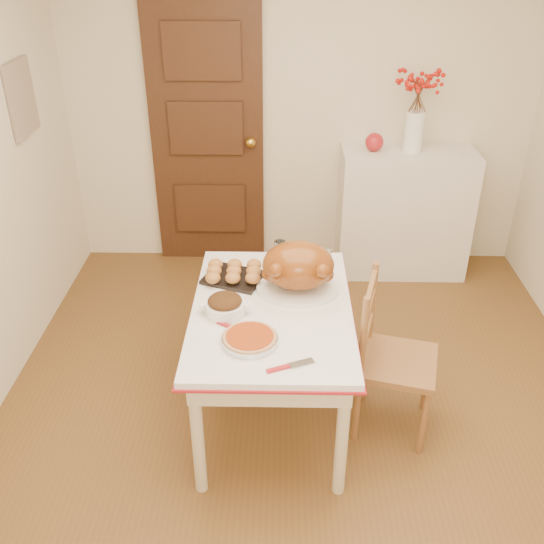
{
  "coord_description": "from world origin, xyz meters",
  "views": [
    {
      "loc": [
        -0.12,
        -2.53,
        2.44
      ],
      "look_at": [
        -0.17,
        0.12,
        0.91
      ],
      "focal_mm": 40.19,
      "sensor_mm": 36.0,
      "label": 1
    }
  ],
  "objects_px": {
    "kitchen_table": "(272,364)",
    "sideboard": "(403,213)",
    "chair_oak": "(398,359)",
    "turkey_platter": "(298,268)",
    "pumpkin_pie": "(250,338)"
  },
  "relations": [
    {
      "from": "kitchen_table",
      "to": "sideboard",
      "type": "bearing_deg",
      "value": 60.13
    },
    {
      "from": "turkey_platter",
      "to": "pumpkin_pie",
      "type": "relative_size",
      "value": 1.66
    },
    {
      "from": "chair_oak",
      "to": "sideboard",
      "type": "bearing_deg",
      "value": 4.1
    },
    {
      "from": "turkey_platter",
      "to": "pumpkin_pie",
      "type": "xyz_separation_m",
      "value": [
        -0.23,
        -0.47,
        -0.11
      ]
    },
    {
      "from": "pumpkin_pie",
      "to": "kitchen_table",
      "type": "bearing_deg",
      "value": 72.31
    },
    {
      "from": "chair_oak",
      "to": "turkey_platter",
      "type": "height_order",
      "value": "turkey_platter"
    },
    {
      "from": "kitchen_table",
      "to": "pumpkin_pie",
      "type": "distance_m",
      "value": 0.51
    },
    {
      "from": "turkey_platter",
      "to": "sideboard",
      "type": "bearing_deg",
      "value": 74.44
    },
    {
      "from": "sideboard",
      "to": "chair_oak",
      "type": "distance_m",
      "value": 1.8
    },
    {
      "from": "kitchen_table",
      "to": "chair_oak",
      "type": "distance_m",
      "value": 0.67
    },
    {
      "from": "sideboard",
      "to": "pumpkin_pie",
      "type": "bearing_deg",
      "value": -118.18
    },
    {
      "from": "sideboard",
      "to": "turkey_platter",
      "type": "bearing_deg",
      "value": -118.74
    },
    {
      "from": "sideboard",
      "to": "kitchen_table",
      "type": "bearing_deg",
      "value": -119.87
    },
    {
      "from": "chair_oak",
      "to": "pumpkin_pie",
      "type": "height_order",
      "value": "chair_oak"
    },
    {
      "from": "turkey_platter",
      "to": "pumpkin_pie",
      "type": "distance_m",
      "value": 0.53
    }
  ]
}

